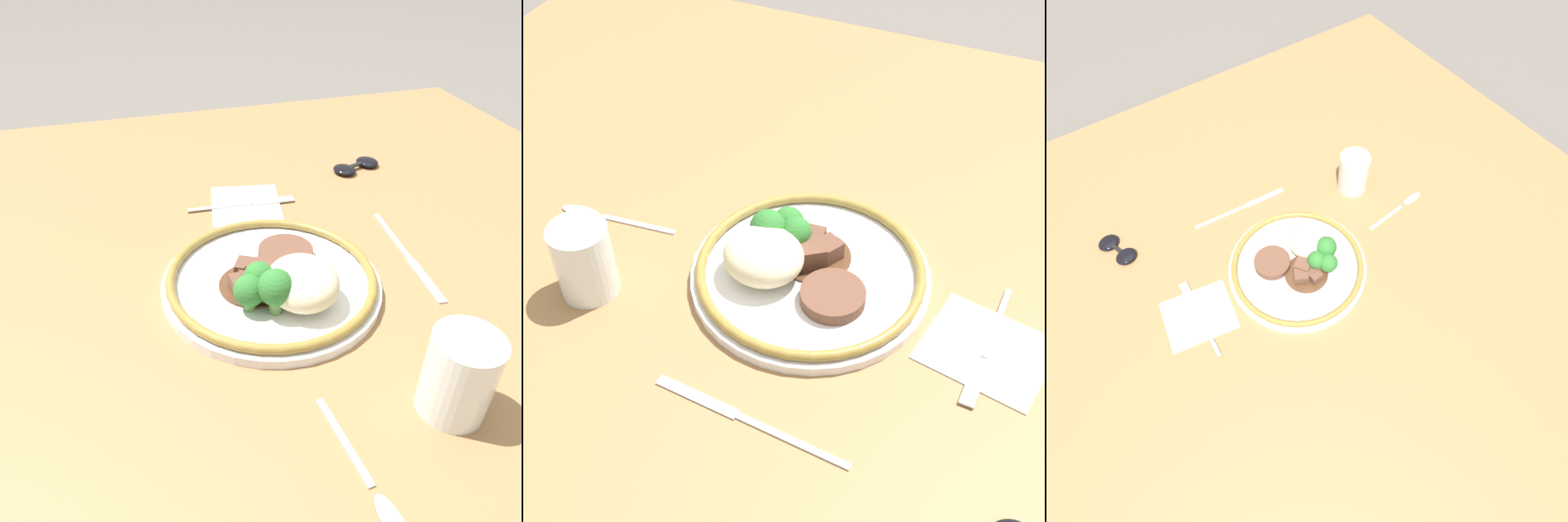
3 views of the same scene
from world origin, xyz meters
The scene contains 8 objects.
ground_plane centered at (0.00, 0.00, 0.00)m, with size 8.00×8.00×0.00m, color #5B5651.
dining_table centered at (0.00, 0.00, 0.02)m, with size 1.39×1.27×0.05m.
napkin centered at (-0.24, 0.00, 0.05)m, with size 0.15×0.13×0.00m.
plate centered at (-0.02, -0.02, 0.07)m, with size 0.28×0.28×0.07m.
juice_glass centered at (0.20, 0.09, 0.09)m, with size 0.07×0.07×0.09m.
fork centered at (-0.24, 0.01, 0.05)m, with size 0.02×0.17×0.00m.
knife centered at (-0.04, 0.18, 0.05)m, with size 0.21×0.03×0.00m.
spoon centered at (0.27, -0.02, 0.05)m, with size 0.16×0.03×0.01m.
Camera 2 is at (-0.23, 0.53, 0.66)m, focal length 50.00 mm.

